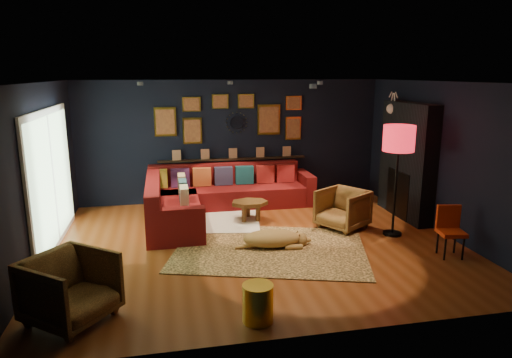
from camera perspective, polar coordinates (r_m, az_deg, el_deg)
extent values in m
plane|color=brown|center=(7.58, 0.30, -8.05)|extent=(6.50, 6.50, 0.00)
plane|color=black|center=(9.88, -2.99, 4.75)|extent=(6.50, 0.00, 6.50)
plane|color=black|center=(4.64, 7.34, -5.05)|extent=(6.50, 0.00, 6.50)
plane|color=black|center=(7.29, -25.57, 0.44)|extent=(0.00, 5.50, 5.50)
plane|color=black|center=(8.49, 22.34, 2.38)|extent=(0.00, 5.50, 5.50)
plane|color=silver|center=(7.07, 0.32, 12.01)|extent=(6.50, 6.50, 0.00)
cube|color=maroon|center=(9.59, -3.64, -2.18)|extent=(3.20, 0.95, 0.42)
cube|color=maroon|center=(9.83, -3.97, 0.72)|extent=(3.20, 0.24, 0.46)
cube|color=maroon|center=(9.93, 6.11, -1.04)|extent=(0.22, 0.95, 0.64)
cube|color=maroon|center=(8.45, -10.18, -4.48)|extent=(0.95, 2.20, 0.42)
cube|color=maroon|center=(8.34, -12.74, -1.84)|extent=(0.24, 2.20, 0.46)
cube|color=maroon|center=(7.47, -9.99, -5.97)|extent=(0.95, 0.22, 0.64)
cube|color=gold|center=(9.55, -12.15, 0.03)|extent=(0.38, 0.14, 0.38)
cube|color=#4E2353|center=(9.56, -9.45, 0.15)|extent=(0.38, 0.14, 0.38)
cube|color=#CB5C2B|center=(9.58, -6.76, 0.27)|extent=(0.38, 0.14, 0.38)
cube|color=#333050|center=(9.63, -4.10, 0.39)|extent=(0.38, 0.14, 0.38)
cube|color=#164C59|center=(9.70, -1.46, 0.51)|extent=(0.38, 0.14, 0.38)
cube|color=maroon|center=(9.78, 1.14, 0.63)|extent=(0.38, 0.14, 0.38)
cube|color=maroon|center=(9.89, 3.68, 0.74)|extent=(0.38, 0.14, 0.38)
cube|color=tan|center=(9.02, -9.27, -0.62)|extent=(0.14, 0.38, 0.38)
cube|color=#234652|center=(8.54, -9.13, -1.40)|extent=(0.14, 0.38, 0.38)
cube|color=beige|center=(8.06, -8.96, -2.28)|extent=(0.14, 0.38, 0.38)
cube|color=black|center=(9.87, -2.90, 2.51)|extent=(3.20, 0.12, 0.04)
cube|color=gold|center=(9.69, -11.27, 7.03)|extent=(0.45, 0.03, 0.60)
cube|color=#A46434|center=(9.67, -11.27, 7.02)|extent=(0.38, 0.01, 0.51)
cube|color=gold|center=(9.73, -7.96, 5.99)|extent=(0.40, 0.03, 0.55)
cube|color=#A46434|center=(9.71, -7.95, 5.98)|extent=(0.34, 0.01, 0.47)
cube|color=gold|center=(9.68, -8.06, 9.23)|extent=(0.38, 0.03, 0.30)
cube|color=#A46434|center=(9.66, -8.06, 9.22)|extent=(0.32, 0.01, 0.25)
cube|color=gold|center=(9.94, 1.61, 7.43)|extent=(0.50, 0.03, 0.65)
cube|color=#A46434|center=(9.93, 1.63, 7.42)|extent=(0.42, 0.01, 0.55)
cube|color=gold|center=(10.11, 4.66, 6.34)|extent=(0.35, 0.03, 0.50)
cube|color=#A46434|center=(10.09, 4.69, 6.33)|extent=(0.30, 0.01, 0.42)
cube|color=gold|center=(10.06, 4.72, 9.45)|extent=(0.35, 0.03, 0.30)
cube|color=#A46434|center=(10.04, 4.75, 9.45)|extent=(0.30, 0.01, 0.25)
cube|color=gold|center=(9.73, -4.50, 9.63)|extent=(0.35, 0.03, 0.30)
cube|color=#A46434|center=(9.71, -4.48, 9.62)|extent=(0.30, 0.01, 0.25)
cube|color=gold|center=(9.81, -1.26, 9.70)|extent=(0.35, 0.03, 0.30)
cube|color=#A46434|center=(9.79, -1.24, 9.69)|extent=(0.30, 0.01, 0.25)
cylinder|color=silver|center=(9.81, -2.41, 7.05)|extent=(0.28, 0.03, 0.28)
cone|color=gold|center=(9.85, -1.13, 7.08)|extent=(0.03, 0.16, 0.03)
cone|color=gold|center=(9.84, -1.23, 7.57)|extent=(0.04, 0.16, 0.04)
cone|color=gold|center=(9.83, -1.51, 7.98)|extent=(0.04, 0.16, 0.04)
cone|color=gold|center=(9.81, -1.93, 8.25)|extent=(0.04, 0.16, 0.04)
cone|color=gold|center=(9.79, -2.42, 8.33)|extent=(0.03, 0.16, 0.03)
cone|color=gold|center=(9.78, -2.91, 8.22)|extent=(0.04, 0.16, 0.04)
cone|color=gold|center=(9.78, -3.32, 7.93)|extent=(0.04, 0.16, 0.04)
cone|color=gold|center=(9.78, -3.60, 7.51)|extent=(0.04, 0.16, 0.04)
cone|color=gold|center=(9.78, -3.69, 7.02)|extent=(0.03, 0.16, 0.03)
cone|color=gold|center=(9.79, -3.58, 6.53)|extent=(0.04, 0.16, 0.04)
cone|color=gold|center=(9.81, -3.30, 6.12)|extent=(0.04, 0.16, 0.04)
cone|color=gold|center=(9.83, -2.88, 5.86)|extent=(0.04, 0.16, 0.04)
cone|color=gold|center=(9.84, -2.39, 5.78)|extent=(0.03, 0.16, 0.03)
cone|color=gold|center=(9.85, -1.91, 5.89)|extent=(0.04, 0.16, 0.04)
cone|color=gold|center=(9.86, -1.50, 6.18)|extent=(0.04, 0.16, 0.04)
cone|color=gold|center=(9.86, -1.23, 6.59)|extent=(0.04, 0.16, 0.04)
cube|color=black|center=(9.19, 18.37, 2.19)|extent=(0.30, 1.60, 2.20)
cube|color=black|center=(9.30, 17.76, -1.75)|extent=(0.20, 0.80, 0.90)
cone|color=white|center=(9.55, 17.77, 8.38)|extent=(0.35, 0.28, 0.28)
sphere|color=white|center=(9.44, 16.59, 8.42)|extent=(0.20, 0.20, 0.20)
cylinder|color=white|center=(9.39, 16.94, 9.41)|extent=(0.02, 0.10, 0.28)
cylinder|color=white|center=(9.50, 16.59, 9.47)|extent=(0.02, 0.10, 0.28)
cube|color=white|center=(7.89, -24.21, -0.03)|extent=(0.04, 2.80, 2.20)
cube|color=#A7D09F|center=(7.89, -24.03, -0.02)|extent=(0.01, 2.60, 2.00)
cube|color=white|center=(7.88, -24.00, -0.02)|extent=(0.02, 0.06, 2.00)
cylinder|color=black|center=(8.12, -14.29, 11.48)|extent=(0.10, 0.10, 0.06)
cylinder|color=black|center=(8.61, -3.25, 11.93)|extent=(0.10, 0.10, 0.06)
cylinder|color=black|center=(8.60, 7.98, 11.82)|extent=(0.10, 0.10, 0.06)
cylinder|color=black|center=(6.45, 7.15, 11.44)|extent=(0.10, 0.10, 0.06)
cube|color=white|center=(8.68, -6.17, -5.23)|extent=(2.17, 1.73, 0.03)
cube|color=tan|center=(7.33, 1.79, -8.74)|extent=(3.46, 2.90, 0.02)
cylinder|color=brown|center=(8.51, -1.51, -4.44)|extent=(0.09, 0.09, 0.28)
cylinder|color=brown|center=(8.56, 0.24, -4.34)|extent=(0.09, 0.09, 0.28)
cylinder|color=brown|center=(8.83, -1.01, -3.80)|extent=(0.09, 0.09, 0.28)
cylinder|color=maroon|center=(8.79, -10.08, -3.85)|extent=(0.53, 0.53, 0.35)
imported|color=#BB7D37|center=(5.61, -22.22, -12.24)|extent=(1.13, 1.13, 0.85)
imported|color=#BB7D37|center=(8.32, 10.77, -3.48)|extent=(1.01, 1.02, 0.78)
cylinder|color=gold|center=(5.30, 0.23, -15.24)|extent=(0.35, 0.35, 0.44)
cylinder|color=black|center=(7.43, 22.57, -7.97)|extent=(0.03, 0.03, 0.38)
cylinder|color=black|center=(7.55, 24.48, -7.84)|extent=(0.03, 0.03, 0.38)
cylinder|color=black|center=(7.66, 21.75, -7.26)|extent=(0.03, 0.03, 0.38)
cylinder|color=black|center=(7.78, 23.61, -7.14)|extent=(0.03, 0.03, 0.38)
cube|color=red|center=(7.54, 23.23, -6.19)|extent=(0.42, 0.42, 0.06)
cube|color=red|center=(7.61, 22.91, -4.31)|extent=(0.37, 0.11, 0.36)
cylinder|color=black|center=(8.32, 16.65, -6.53)|extent=(0.32, 0.32, 0.04)
cylinder|color=black|center=(8.09, 17.02, -1.28)|extent=(0.04, 0.04, 1.53)
cylinder|color=red|center=(7.93, 17.44, 4.88)|extent=(0.52, 0.52, 0.43)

